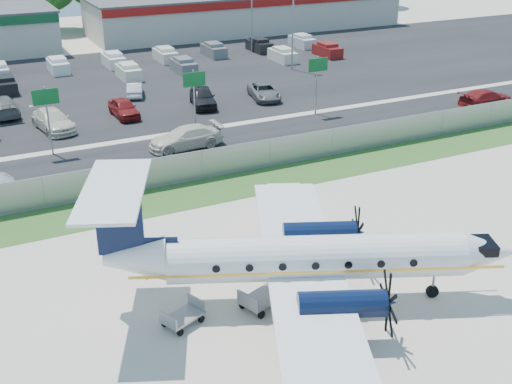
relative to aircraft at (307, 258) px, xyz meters
name	(u,v)px	position (x,y,z in m)	size (l,w,h in m)	color
ground	(311,282)	(1.06, 1.24, -2.25)	(170.00, 170.00, 0.00)	beige
grass_verge	(214,190)	(1.06, 13.24, -2.24)	(170.00, 4.00, 0.02)	#2D561E
access_road	(177,154)	(1.06, 20.24, -2.24)	(170.00, 8.00, 0.02)	black
parking_lot	(105,86)	(1.06, 41.24, -2.24)	(170.00, 32.00, 0.02)	black
perimeter_fence	(202,165)	(1.06, 15.24, -1.25)	(120.00, 0.06, 1.99)	gray
building_east	(247,11)	(27.06, 63.22, 0.38)	(44.40, 12.40, 5.24)	beige
sign_left	(47,106)	(-6.94, 24.15, 1.36)	(1.80, 0.26, 5.00)	gray
sign_mid	(194,88)	(4.06, 24.15, 1.36)	(1.80, 0.26, 5.00)	gray
sign_right	(317,73)	(15.06, 24.15, 1.36)	(1.80, 0.26, 5.00)	gray
light_pole_ne	(293,21)	(21.06, 39.24, 2.98)	(0.90, 0.35, 9.09)	gray
light_pole_se	(252,8)	(21.06, 49.24, 2.98)	(0.90, 0.35, 9.09)	gray
tree_line	(46,31)	(1.06, 75.24, -2.25)	(112.00, 6.00, 14.00)	#1C5C1B
aircraft	(307,258)	(0.00, 0.00, 0.00)	(18.83, 18.29, 5.83)	silver
baggage_cart_near	(183,316)	(-5.60, 0.75, -1.82)	(2.04, 1.68, 0.93)	gray
baggage_cart_far	(263,297)	(-1.92, 0.47, -1.75)	(2.36, 1.90, 1.08)	gray
cone_nose	(351,226)	(5.82, 4.94, -2.02)	(0.35, 0.35, 0.50)	#E83807
cone_starboard_wing	(148,272)	(-5.77, 5.12, -1.96)	(0.43, 0.43, 0.61)	#E83807
road_car_mid	(186,148)	(2.15, 21.29, -2.25)	(2.24, 5.51, 1.60)	beige
road_car_east	(485,107)	(29.73, 19.46, -2.25)	(2.19, 5.38, 1.56)	maroon
parked_car_b	(54,130)	(-5.87, 29.78, -2.25)	(2.23, 5.49, 1.59)	beige
parked_car_c	(125,117)	(0.12, 30.71, -2.25)	(1.79, 4.46, 1.52)	maroon
parked_car_d	(203,106)	(7.25, 30.65, -2.25)	(2.03, 5.04, 1.72)	black
parked_car_e	(264,99)	(13.23, 30.40, -2.25)	(2.29, 4.98, 1.38)	#595B5E
parked_car_f	(3,115)	(-9.10, 35.74, -2.25)	(2.32, 5.71, 1.66)	#595B5E
parked_car_g	(135,96)	(2.76, 36.56, -2.25)	(1.36, 3.90, 1.29)	silver
far_parking_rows	(93,75)	(1.06, 46.24, -2.25)	(56.00, 10.00, 1.60)	gray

